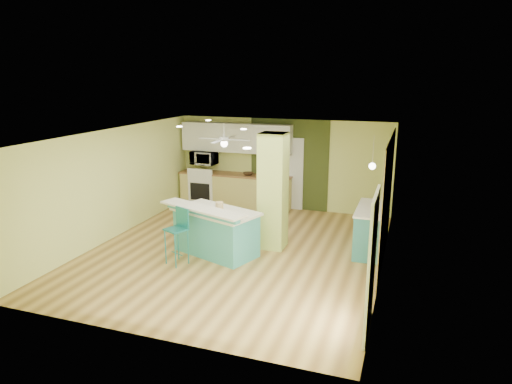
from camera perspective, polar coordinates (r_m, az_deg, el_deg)
floor at (r=9.86m, az=-2.43°, el=-7.38°), size 6.00×7.00×0.01m
ceiling at (r=9.22m, az=-2.59°, el=7.24°), size 6.00×7.00×0.01m
wall_back at (r=12.71m, az=3.30°, el=3.50°), size 6.00×0.01×2.50m
wall_front at (r=6.50m, az=-14.02°, el=-7.78°), size 6.00×0.01×2.50m
wall_left at (r=10.90m, az=-17.37°, el=1.02°), size 0.01×7.00×2.50m
wall_right at (r=8.85m, az=15.92°, el=-1.93°), size 0.01×7.00×2.50m
wood_panel at (r=9.43m, az=16.05°, el=-0.94°), size 0.02×3.40×2.50m
olive_accent at (r=12.64m, az=4.16°, el=3.43°), size 2.20×0.02×2.50m
interior_door at (r=12.66m, az=4.10°, el=2.30°), size 0.82×0.05×2.00m
french_door at (r=6.75m, az=14.25°, el=-8.80°), size 0.04×1.08×2.10m
column at (r=9.71m, az=2.14°, el=0.08°), size 0.55×0.55×2.50m
kitchen_run at (r=13.00m, az=-2.63°, el=0.25°), size 3.25×0.63×0.94m
stove at (r=13.37m, az=-6.43°, el=0.51°), size 0.76×0.66×1.08m
upper_cabinets at (r=12.83m, az=-2.51°, el=6.79°), size 3.20×0.34×0.80m
microwave at (r=13.19m, az=-6.52°, el=4.28°), size 0.70×0.48×0.39m
ceiling_fan at (r=11.53m, az=-4.01°, el=6.53°), size 1.41×1.41×0.61m
pendant_lamp at (r=9.45m, az=14.33°, el=3.17°), size 0.14×0.14×0.69m
wall_decor at (r=9.55m, az=16.11°, el=1.11°), size 0.03×0.90×0.70m
peninsula at (r=9.58m, az=-5.09°, el=-4.84°), size 2.16×1.66×1.09m
bar_stool at (r=9.12m, az=-9.62°, el=-4.32°), size 0.49×0.49×1.13m
side_counter at (r=9.98m, az=14.21°, el=-4.56°), size 0.64×1.50×0.96m
fruit_bowl at (r=12.74m, az=-0.99°, el=2.29°), size 0.36×0.36×0.07m
canister at (r=9.51m, az=-4.60°, el=-1.71°), size 0.17×0.17×0.15m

